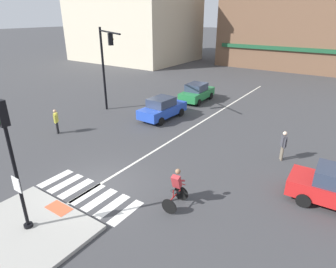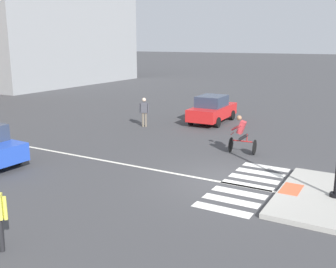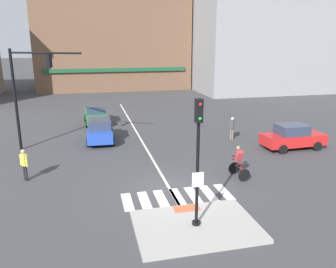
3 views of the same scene
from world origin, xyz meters
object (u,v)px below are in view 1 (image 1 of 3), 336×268
(traffic_light_mast, at_px, (106,59))
(pedestrian_at_curb_left, at_px, (56,120))
(cyclist, at_px, (176,188))
(pedestrian_waiting_far_side, at_px, (283,143))
(signal_pole, at_px, (12,157))
(car_green_westbound_distant, at_px, (197,92))
(car_blue_westbound_far, at_px, (162,108))

(traffic_light_mast, bearing_deg, pedestrian_at_curb_left, -86.54)
(traffic_light_mast, distance_m, pedestrian_at_curb_left, 6.11)
(cyclist, xyz_separation_m, pedestrian_waiting_far_side, (2.55, 6.69, 0.11))
(signal_pole, relative_size, car_green_westbound_distant, 1.16)
(cyclist, distance_m, pedestrian_at_curb_left, 10.98)
(car_blue_westbound_far, relative_size, pedestrian_waiting_far_side, 2.50)
(traffic_light_mast, bearing_deg, pedestrian_waiting_far_side, -2.46)
(car_blue_westbound_far, bearing_deg, signal_pole, -76.75)
(signal_pole, bearing_deg, car_green_westbound_distant, 99.69)
(traffic_light_mast, xyz_separation_m, cyclist, (11.09, -7.27, -3.39))
(car_green_westbound_distant, bearing_deg, pedestrian_waiting_far_side, -38.18)
(car_blue_westbound_far, distance_m, pedestrian_waiting_far_side, 9.45)
(pedestrian_at_curb_left, xyz_separation_m, pedestrian_waiting_far_side, (13.32, 4.56, 0.00))
(signal_pole, height_order, car_blue_westbound_far, signal_pole)
(signal_pole, bearing_deg, car_blue_westbound_far, 103.25)
(pedestrian_at_curb_left, bearing_deg, traffic_light_mast, 93.46)
(cyclist, relative_size, pedestrian_at_curb_left, 1.01)
(cyclist, bearing_deg, signal_pole, -130.71)
(car_green_westbound_distant, relative_size, pedestrian_at_curb_left, 2.50)
(cyclist, distance_m, pedestrian_waiting_far_side, 7.16)
(signal_pole, xyz_separation_m, cyclist, (3.71, 4.32, -2.18))
(car_blue_westbound_far, height_order, pedestrian_waiting_far_side, pedestrian_waiting_far_side)
(pedestrian_at_curb_left, bearing_deg, car_blue_westbound_far, 57.57)
(pedestrian_at_curb_left, bearing_deg, signal_pole, -42.36)
(signal_pole, xyz_separation_m, traffic_light_mast, (-7.37, 11.59, 1.21))
(car_green_westbound_distant, distance_m, car_blue_westbound_far, 5.59)
(traffic_light_mast, bearing_deg, cyclist, -33.26)
(car_blue_westbound_far, relative_size, cyclist, 2.48)
(traffic_light_mast, bearing_deg, car_green_westbound_distant, 58.11)
(pedestrian_at_curb_left, height_order, pedestrian_waiting_far_side, same)
(car_blue_westbound_far, xyz_separation_m, pedestrian_at_curb_left, (-4.05, -6.37, 0.17))
(car_green_westbound_distant, xyz_separation_m, pedestrian_at_curb_left, (-3.92, -11.96, 0.17))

